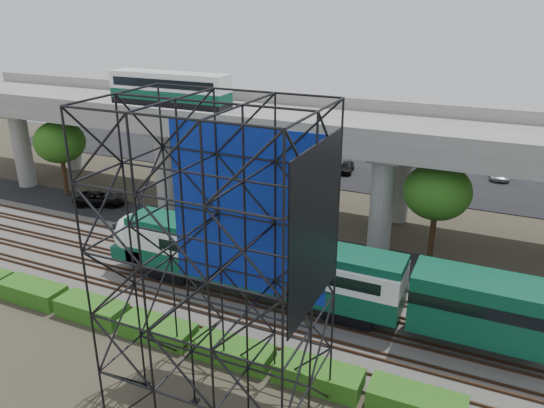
% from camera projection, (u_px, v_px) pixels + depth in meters
% --- Properties ---
extents(ground, '(140.00, 140.00, 0.00)m').
position_uv_depth(ground, '(184.00, 298.00, 35.42)').
color(ground, '#474233').
rests_on(ground, ground).
extents(ballast_bed, '(90.00, 12.00, 0.20)m').
position_uv_depth(ballast_bed, '(200.00, 284.00, 37.08)').
color(ballast_bed, slate).
rests_on(ballast_bed, ground).
extents(service_road, '(90.00, 5.00, 0.08)m').
position_uv_depth(service_road, '(254.00, 238.00, 44.31)').
color(service_road, black).
rests_on(service_road, ground).
extents(parking_lot, '(90.00, 18.00, 0.08)m').
position_uv_depth(parking_lot, '(340.00, 164.00, 64.26)').
color(parking_lot, black).
rests_on(parking_lot, ground).
extents(harbor_water, '(140.00, 40.00, 0.03)m').
position_uv_depth(harbor_water, '(383.00, 127.00, 82.94)').
color(harbor_water, slate).
rests_on(harbor_water, ground).
extents(rail_tracks, '(90.00, 9.52, 0.16)m').
position_uv_depth(rail_tracks, '(200.00, 281.00, 37.01)').
color(rail_tracks, '#472D1E').
rests_on(rail_tracks, ballast_bed).
extents(commuter_train, '(29.30, 3.06, 4.30)m').
position_uv_depth(commuter_train, '(286.00, 266.00, 33.55)').
color(commuter_train, black).
rests_on(commuter_train, rail_tracks).
extents(overpass, '(80.00, 12.00, 12.40)m').
position_uv_depth(overpass, '(272.00, 127.00, 46.35)').
color(overpass, '#9E9B93').
rests_on(overpass, ground).
extents(scaffold_tower, '(9.36, 6.36, 15.00)m').
position_uv_depth(scaffold_tower, '(216.00, 275.00, 23.09)').
color(scaffold_tower, black).
rests_on(scaffold_tower, ground).
extents(hedge_strip, '(34.60, 1.80, 1.20)m').
position_uv_depth(hedge_strip, '(158.00, 329.00, 31.17)').
color(hedge_strip, '#275914').
rests_on(hedge_strip, ground).
extents(trees, '(40.94, 16.94, 7.69)m').
position_uv_depth(trees, '(235.00, 151.00, 48.93)').
color(trees, '#382314').
rests_on(trees, ground).
extents(suv, '(5.44, 3.96, 1.38)m').
position_uv_depth(suv, '(100.00, 198.00, 51.09)').
color(suv, black).
rests_on(suv, service_road).
extents(parked_cars, '(39.19, 9.64, 1.31)m').
position_uv_depth(parked_cars, '(345.00, 161.00, 63.26)').
color(parked_cars, white).
rests_on(parked_cars, parking_lot).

